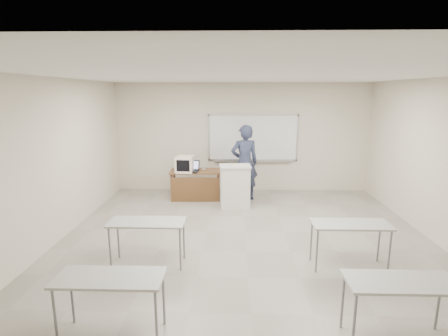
{
  "coord_description": "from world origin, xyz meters",
  "views": [
    {
      "loc": [
        -0.23,
        -5.68,
        2.72
      ],
      "look_at": [
        -0.46,
        2.2,
        1.02
      ],
      "focal_mm": 28.0,
      "sensor_mm": 36.0,
      "label": 1
    }
  ],
  "objects_px": {
    "instructor_desk": "(195,180)",
    "laptop": "(191,169)",
    "crt_monitor": "(185,164)",
    "presenter": "(244,163)",
    "keyboard": "(241,164)",
    "mouse": "(203,169)",
    "whiteboard": "(253,138)",
    "podium": "(235,186)"
  },
  "relations": [
    {
      "from": "instructor_desk",
      "to": "laptop",
      "type": "xyz_separation_m",
      "value": [
        -0.1,
        -0.01,
        0.29
      ]
    },
    {
      "from": "podium",
      "to": "presenter",
      "type": "relative_size",
      "value": 0.53
    },
    {
      "from": "instructor_desk",
      "to": "podium",
      "type": "xyz_separation_m",
      "value": [
        1.02,
        -0.51,
        -0.01
      ]
    },
    {
      "from": "podium",
      "to": "keyboard",
      "type": "bearing_deg",
      "value": 21.99
    },
    {
      "from": "instructor_desk",
      "to": "podium",
      "type": "height_order",
      "value": "podium"
    },
    {
      "from": "whiteboard",
      "to": "laptop",
      "type": "distance_m",
      "value": 2.0
    },
    {
      "from": "instructor_desk",
      "to": "mouse",
      "type": "xyz_separation_m",
      "value": [
        0.2,
        0.16,
        0.25
      ]
    },
    {
      "from": "whiteboard",
      "to": "presenter",
      "type": "height_order",
      "value": "whiteboard"
    },
    {
      "from": "laptop",
      "to": "keyboard",
      "type": "bearing_deg",
      "value": -10.41
    },
    {
      "from": "podium",
      "to": "whiteboard",
      "type": "bearing_deg",
      "value": 65.11
    },
    {
      "from": "crt_monitor",
      "to": "keyboard",
      "type": "xyz_separation_m",
      "value": [
        1.42,
        -0.41,
        0.08
      ]
    },
    {
      "from": "laptop",
      "to": "crt_monitor",
      "type": "bearing_deg",
      "value": -171.01
    },
    {
      "from": "podium",
      "to": "crt_monitor",
      "type": "bearing_deg",
      "value": 152.7
    },
    {
      "from": "whiteboard",
      "to": "presenter",
      "type": "distance_m",
      "value": 1.06
    },
    {
      "from": "crt_monitor",
      "to": "keyboard",
      "type": "distance_m",
      "value": 1.48
    },
    {
      "from": "podium",
      "to": "laptop",
      "type": "distance_m",
      "value": 1.26
    },
    {
      "from": "whiteboard",
      "to": "mouse",
      "type": "bearing_deg",
      "value": -148.75
    },
    {
      "from": "whiteboard",
      "to": "keyboard",
      "type": "relative_size",
      "value": 5.86
    },
    {
      "from": "crt_monitor",
      "to": "mouse",
      "type": "distance_m",
      "value": 0.51
    },
    {
      "from": "presenter",
      "to": "podium",
      "type": "bearing_deg",
      "value": 54.38
    },
    {
      "from": "mouse",
      "to": "podium",
      "type": "bearing_deg",
      "value": -34.36
    },
    {
      "from": "laptop",
      "to": "mouse",
      "type": "xyz_separation_m",
      "value": [
        0.3,
        0.17,
        -0.04
      ]
    },
    {
      "from": "keyboard",
      "to": "laptop",
      "type": "bearing_deg",
      "value": 159.35
    },
    {
      "from": "presenter",
      "to": "laptop",
      "type": "bearing_deg",
      "value": -9.22
    },
    {
      "from": "instructor_desk",
      "to": "presenter",
      "type": "xyz_separation_m",
      "value": [
        1.26,
        0.07,
        0.45
      ]
    },
    {
      "from": "mouse",
      "to": "whiteboard",
      "type": "bearing_deg",
      "value": 36.06
    },
    {
      "from": "crt_monitor",
      "to": "podium",
      "type": "bearing_deg",
      "value": -16.67
    },
    {
      "from": "crt_monitor",
      "to": "presenter",
      "type": "xyz_separation_m",
      "value": [
        1.51,
        0.09,
        0.02
      ]
    },
    {
      "from": "instructor_desk",
      "to": "keyboard",
      "type": "xyz_separation_m",
      "value": [
        1.17,
        -0.43,
        0.51
      ]
    },
    {
      "from": "keyboard",
      "to": "presenter",
      "type": "relative_size",
      "value": 0.22
    },
    {
      "from": "instructor_desk",
      "to": "laptop",
      "type": "bearing_deg",
      "value": -175.5
    },
    {
      "from": "crt_monitor",
      "to": "mouse",
      "type": "relative_size",
      "value": 4.59
    },
    {
      "from": "instructor_desk",
      "to": "presenter",
      "type": "bearing_deg",
      "value": 1.02
    },
    {
      "from": "presenter",
      "to": "whiteboard",
      "type": "bearing_deg",
      "value": -118.74
    },
    {
      "from": "whiteboard",
      "to": "mouse",
      "type": "height_order",
      "value": "whiteboard"
    },
    {
      "from": "podium",
      "to": "crt_monitor",
      "type": "xyz_separation_m",
      "value": [
        -1.27,
        0.49,
        0.44
      ]
    },
    {
      "from": "keyboard",
      "to": "crt_monitor",
      "type": "bearing_deg",
      "value": 161.29
    },
    {
      "from": "mouse",
      "to": "presenter",
      "type": "height_order",
      "value": "presenter"
    },
    {
      "from": "instructor_desk",
      "to": "keyboard",
      "type": "relative_size",
      "value": 3.08
    },
    {
      "from": "whiteboard",
      "to": "mouse",
      "type": "relative_size",
      "value": 23.37
    },
    {
      "from": "crt_monitor",
      "to": "mouse",
      "type": "bearing_deg",
      "value": 25.77
    },
    {
      "from": "mouse",
      "to": "keyboard",
      "type": "height_order",
      "value": "keyboard"
    }
  ]
}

